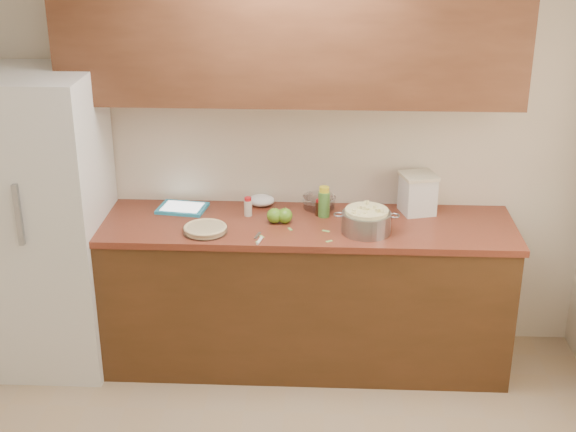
{
  "coord_description": "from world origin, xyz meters",
  "views": [
    {
      "loc": [
        0.21,
        -2.84,
        2.74
      ],
      "look_at": [
        -0.0,
        1.43,
        0.98
      ],
      "focal_mm": 50.0,
      "sensor_mm": 36.0,
      "label": 1
    }
  ],
  "objects_px": {
    "pie": "(205,229)",
    "tablet": "(182,208)",
    "flour_canister": "(418,193)",
    "colander": "(366,221)"
  },
  "relations": [
    {
      "from": "flour_canister",
      "to": "tablet",
      "type": "distance_m",
      "value": 1.42
    },
    {
      "from": "pie",
      "to": "flour_canister",
      "type": "xyz_separation_m",
      "value": [
        1.23,
        0.37,
        0.1
      ]
    },
    {
      "from": "pie",
      "to": "flour_canister",
      "type": "distance_m",
      "value": 1.29
    },
    {
      "from": "pie",
      "to": "tablet",
      "type": "bearing_deg",
      "value": 119.14
    },
    {
      "from": "flour_canister",
      "to": "colander",
      "type": "bearing_deg",
      "value": -135.12
    },
    {
      "from": "colander",
      "to": "flour_canister",
      "type": "distance_m",
      "value": 0.45
    },
    {
      "from": "flour_canister",
      "to": "tablet",
      "type": "bearing_deg",
      "value": -178.98
    },
    {
      "from": "colander",
      "to": "flour_canister",
      "type": "height_order",
      "value": "flour_canister"
    },
    {
      "from": "flour_canister",
      "to": "pie",
      "type": "bearing_deg",
      "value": -163.34
    },
    {
      "from": "pie",
      "to": "tablet",
      "type": "relative_size",
      "value": 0.82
    }
  ]
}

